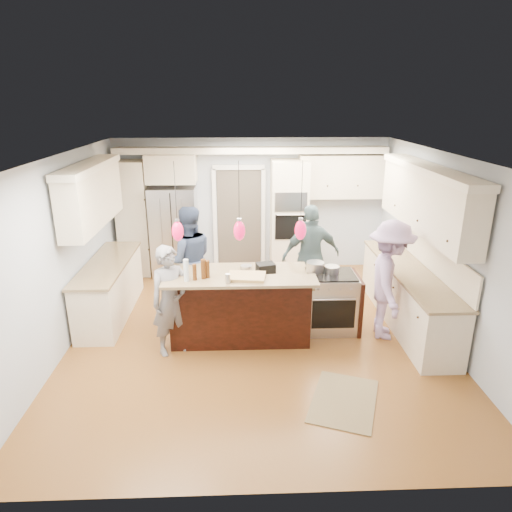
{
  "coord_description": "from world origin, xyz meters",
  "views": [
    {
      "loc": [
        -0.25,
        -6.23,
        3.43
      ],
      "look_at": [
        0.0,
        0.35,
        1.15
      ],
      "focal_mm": 32.0,
      "sensor_mm": 36.0,
      "label": 1
    }
  ],
  "objects_px": {
    "person_far_left": "(188,260)",
    "refrigerator": "(175,231)",
    "island_range": "(331,302)",
    "person_bar_end": "(171,301)",
    "kitchen_island": "(240,304)"
  },
  "relations": [
    {
      "from": "person_far_left",
      "to": "refrigerator",
      "type": "bearing_deg",
      "value": -89.9
    },
    {
      "from": "island_range",
      "to": "person_bar_end",
      "type": "distance_m",
      "value": 2.46
    },
    {
      "from": "refrigerator",
      "to": "person_bar_end",
      "type": "xyz_separation_m",
      "value": [
        0.34,
        -3.09,
        -0.11
      ]
    },
    {
      "from": "person_bar_end",
      "to": "person_far_left",
      "type": "distance_m",
      "value": 1.37
    },
    {
      "from": "kitchen_island",
      "to": "person_far_left",
      "type": "relative_size",
      "value": 1.16
    },
    {
      "from": "refrigerator",
      "to": "person_bar_end",
      "type": "bearing_deg",
      "value": -83.66
    },
    {
      "from": "person_bar_end",
      "to": "person_far_left",
      "type": "xyz_separation_m",
      "value": [
        0.11,
        1.36,
        0.11
      ]
    },
    {
      "from": "island_range",
      "to": "person_far_left",
      "type": "relative_size",
      "value": 0.51
    },
    {
      "from": "island_range",
      "to": "person_far_left",
      "type": "bearing_deg",
      "value": 161.4
    },
    {
      "from": "kitchen_island",
      "to": "person_far_left",
      "type": "bearing_deg",
      "value": 135.48
    },
    {
      "from": "refrigerator",
      "to": "person_far_left",
      "type": "bearing_deg",
      "value": -75.43
    },
    {
      "from": "island_range",
      "to": "person_bar_end",
      "type": "bearing_deg",
      "value": -165.82
    },
    {
      "from": "refrigerator",
      "to": "island_range",
      "type": "distance_m",
      "value": 3.71
    },
    {
      "from": "person_bar_end",
      "to": "kitchen_island",
      "type": "bearing_deg",
      "value": -5.21
    },
    {
      "from": "island_range",
      "to": "refrigerator",
      "type": "bearing_deg",
      "value": 137.41
    }
  ]
}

